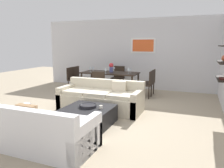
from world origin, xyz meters
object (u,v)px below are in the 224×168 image
object	(u,v)px
coffee_table	(87,116)
wine_glass_foot	(106,70)
dining_table	(110,74)
dining_chair_left_near	(73,78)
wine_glass_left_near	(90,68)
dining_chair_right_far	(150,81)
sofa_beige	(101,99)
wine_glass_right_far	(130,70)
loveseat_white	(44,132)
dining_chair_foot	(100,83)
centerpiece_vase	(111,67)
wine_glass_left_far	(93,68)
wine_glass_right_near	(128,70)
dining_chair_left_far	(79,76)
dining_chair_right_near	(147,82)
decorative_bowl	(88,106)
dining_chair_head	(118,76)
wine_glass_head	(114,68)
candle_jar	(101,107)

from	to	relation	value
coffee_table	wine_glass_foot	distance (m)	2.92
dining_table	dining_chair_left_near	bearing A→B (deg)	-171.88
wine_glass_left_near	dining_chair_right_far	bearing A→B (deg)	8.30
sofa_beige	wine_glass_right_far	size ratio (longest dim) A/B	14.04
loveseat_white	dining_chair_foot	size ratio (longest dim) A/B	1.89
dining_table	centerpiece_vase	xyz separation A→B (m)	(0.04, 0.03, 0.25)
wine_glass_left_far	wine_glass_right_near	bearing A→B (deg)	-8.64
dining_table	dining_chair_foot	world-z (taller)	dining_chair_foot
dining_table	dining_chair_left_far	size ratio (longest dim) A/B	2.26
dining_chair_foot	wine_glass_left_far	distance (m)	1.25
wine_glass_right_near	centerpiece_vase	distance (m)	0.70
dining_chair_foot	wine_glass_right_near	world-z (taller)	wine_glass_right_near
dining_chair_foot	dining_table	bearing A→B (deg)	90.00
dining_chair_foot	wine_glass_left_near	size ratio (longest dim) A/B	5.08
dining_chair_right_near	centerpiece_vase	world-z (taller)	centerpiece_vase
wine_glass_right_far	centerpiece_vase	xyz separation A→B (m)	(-0.68, -0.08, 0.07)
decorative_bowl	wine_glass_right_near	world-z (taller)	wine_glass_right_near
dining_chair_right_near	dining_chair_left_near	bearing A→B (deg)	180.00
coffee_table	dining_chair_left_far	size ratio (longest dim) A/B	1.19
dining_table	wine_glass_right_near	world-z (taller)	wine_glass_right_near
coffee_table	dining_chair_head	distance (m)	4.05
dining_chair_head	wine_glass_head	world-z (taller)	wine_glass_head
dining_chair_foot	wine_glass_head	size ratio (longest dim) A/B	5.88
dining_chair_right_near	candle_jar	bearing A→B (deg)	-97.18
candle_jar	dining_chair_head	xyz separation A→B (m)	(-1.04, 3.90, 0.09)
candle_jar	wine_glass_right_near	world-z (taller)	wine_glass_right_near
wine_glass_left_near	sofa_beige	bearing A→B (deg)	-55.59
loveseat_white	dining_chair_head	bearing A→B (deg)	96.72
dining_chair_head	dining_chair_left_near	bearing A→B (deg)	-143.14
dining_chair_head	wine_glass_left_near	bearing A→B (deg)	-126.96
wine_glass_foot	wine_glass_left_near	size ratio (longest dim) A/B	1.04
decorative_bowl	wine_glass_head	world-z (taller)	wine_glass_head
candle_jar	wine_glass_foot	xyz separation A→B (m)	(-1.04, 2.66, 0.46)
dining_chair_left_near	dining_chair_right_far	xyz separation A→B (m)	(2.80, 0.40, 0.00)
dining_chair_foot	wine_glass_foot	world-z (taller)	wine_glass_foot
dining_chair_right_near	dining_chair_foot	world-z (taller)	same
coffee_table	dining_chair_left_far	distance (m)	3.97
dining_chair_left_far	wine_glass_foot	size ratio (longest dim) A/B	4.88
dining_chair_left_near	centerpiece_vase	size ratio (longest dim) A/B	2.70
candle_jar	wine_glass_right_far	size ratio (longest dim) A/B	0.49
dining_table	centerpiece_vase	world-z (taller)	centerpiece_vase
dining_chair_left_far	wine_glass_head	world-z (taller)	wine_glass_head
dining_chair_foot	wine_glass_left_far	xyz separation A→B (m)	(-0.72, 0.96, 0.35)
candle_jar	wine_glass_left_far	size ratio (longest dim) A/B	0.51
dining_chair_right_far	wine_glass_head	size ratio (longest dim) A/B	5.88
dining_table	decorative_bowl	bearing A→B (deg)	-76.40
wine_glass_right_far	sofa_beige	bearing A→B (deg)	-94.22
loveseat_white	dining_chair_head	size ratio (longest dim) A/B	1.89
decorative_bowl	dining_chair_right_far	world-z (taller)	dining_chair_right_far
wine_glass_foot	wine_glass_left_near	distance (m)	0.77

